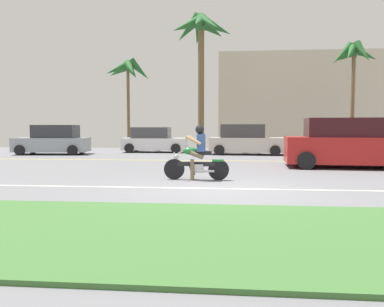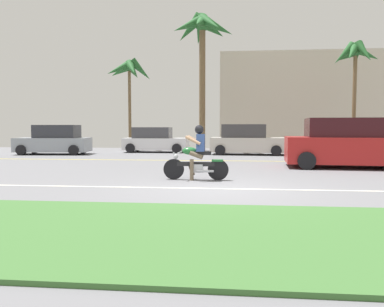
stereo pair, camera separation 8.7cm
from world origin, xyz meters
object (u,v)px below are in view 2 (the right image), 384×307
at_px(parked_car_3, 333,141).
at_px(palm_tree_1, 203,34).
at_px(suv_nearby, 352,143).
at_px(palm_tree_2, 355,59).
at_px(palm_tree_0, 129,72).
at_px(motorcyclist, 196,157).
at_px(parked_car_1, 155,141).
at_px(parked_car_2, 247,141).
at_px(parked_car_0, 54,141).

height_order(parked_car_3, palm_tree_1, palm_tree_1).
xyz_separation_m(suv_nearby, palm_tree_2, (3.07, 10.02, 4.83)).
relative_size(palm_tree_0, palm_tree_1, 0.70).
height_order(suv_nearby, palm_tree_1, palm_tree_1).
distance_m(suv_nearby, palm_tree_2, 11.54).
distance_m(motorcyclist, palm_tree_1, 15.33).
bearing_deg(palm_tree_0, parked_car_1, -51.34).
distance_m(parked_car_3, palm_tree_2, 5.77).
xyz_separation_m(palm_tree_1, palm_tree_2, (9.42, 0.20, -1.69)).
height_order(motorcyclist, parked_car_3, motorcyclist).
bearing_deg(parked_car_3, palm_tree_2, 51.74).
relative_size(suv_nearby, parked_car_2, 1.19).
relative_size(motorcyclist, palm_tree_1, 0.21).
distance_m(suv_nearby, palm_tree_0, 16.48).
xyz_separation_m(motorcyclist, parked_car_0, (-8.84, 9.61, 0.09)).
bearing_deg(suv_nearby, palm_tree_2, 72.98).
relative_size(suv_nearby, parked_car_3, 1.24).
distance_m(parked_car_3, palm_tree_1, 10.38).
height_order(parked_car_2, palm_tree_0, palm_tree_0).
bearing_deg(palm_tree_2, motorcyclist, -121.60).
relative_size(parked_car_0, palm_tree_1, 0.46).
relative_size(motorcyclist, parked_car_2, 0.45).
height_order(motorcyclist, palm_tree_1, palm_tree_1).
distance_m(suv_nearby, parked_car_2, 7.49).
bearing_deg(parked_car_0, motorcyclist, -47.38).
xyz_separation_m(suv_nearby, palm_tree_0, (-11.45, 11.02, 4.34)).
bearing_deg(parked_car_3, palm_tree_1, 165.06).
bearing_deg(suv_nearby, parked_car_3, 80.50).
bearing_deg(palm_tree_2, palm_tree_0, 176.04).
bearing_deg(parked_car_1, palm_tree_1, 32.36).
bearing_deg(palm_tree_1, parked_car_1, -147.64).
xyz_separation_m(motorcyclist, suv_nearby, (5.51, 3.91, 0.24)).
height_order(motorcyclist, parked_car_0, parked_car_0).
relative_size(palm_tree_1, palm_tree_2, 1.31).
height_order(parked_car_0, palm_tree_0, palm_tree_0).
relative_size(parked_car_1, palm_tree_1, 0.43).
bearing_deg(parked_car_2, palm_tree_0, 150.28).
relative_size(parked_car_0, palm_tree_2, 0.60).
bearing_deg(palm_tree_1, parked_car_2, -50.17).
xyz_separation_m(parked_car_3, palm_tree_0, (-12.76, 3.24, 4.53)).
height_order(parked_car_0, parked_car_1, parked_car_0).
xyz_separation_m(parked_car_1, parked_car_3, (10.40, -0.30, 0.01)).
bearing_deg(parked_car_3, motorcyclist, -120.20).
height_order(parked_car_3, palm_tree_2, palm_tree_2).
bearing_deg(palm_tree_0, parked_car_3, -14.27).
bearing_deg(suv_nearby, palm_tree_1, 122.89).
xyz_separation_m(motorcyclist, palm_tree_2, (8.57, 13.93, 5.07)).
distance_m(suv_nearby, palm_tree_1, 13.39).
bearing_deg(parked_car_2, palm_tree_2, 27.37).
bearing_deg(motorcyclist, parked_car_3, 59.80).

